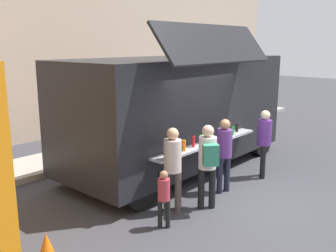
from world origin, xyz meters
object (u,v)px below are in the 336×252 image
customer_rear_waiting (173,162)px  customer_extra_browsing (264,138)px  customer_mid_with_backpack (208,159)px  child_near_queue (164,194)px  food_truck_main (178,109)px  traffic_cone_orange (47,250)px  customer_front_ordering (224,149)px  trash_bin (204,116)px

customer_rear_waiting → customer_extra_browsing: customer_rear_waiting is taller
customer_extra_browsing → customer_mid_with_backpack: bearing=64.4°
customer_extra_browsing → child_near_queue: (-3.54, -0.02, -0.36)m
customer_mid_with_backpack → customer_extra_browsing: bearing=-47.2°
food_truck_main → traffic_cone_orange: size_ratio=11.64×
traffic_cone_orange → customer_extra_browsing: (5.58, -0.39, 0.71)m
customer_front_ordering → customer_mid_with_backpack: bearing=118.3°
customer_front_ordering → customer_mid_with_backpack: 0.98m
food_truck_main → trash_bin: food_truck_main is taller
food_truck_main → child_near_queue: food_truck_main is taller
trash_bin → customer_mid_with_backpack: size_ratio=0.58×
child_near_queue → traffic_cone_orange: bearing=131.6°
customer_mid_with_backpack → food_truck_main: bearing=3.8°
food_truck_main → customer_rear_waiting: bearing=-142.8°
traffic_cone_orange → customer_extra_browsing: bearing=-4.0°
food_truck_main → child_near_queue: 3.50m
trash_bin → customer_rear_waiting: customer_rear_waiting is taller
trash_bin → customer_front_ordering: bearing=-138.7°
child_near_queue → customer_mid_with_backpack: bearing=-41.8°
food_truck_main → customer_front_ordering: food_truck_main is taller
customer_front_ordering → customer_rear_waiting: (-1.50, 0.15, 0.02)m
traffic_cone_orange → child_near_queue: size_ratio=0.52×
customer_mid_with_backpack → child_near_queue: (-1.14, 0.09, -0.40)m
food_truck_main → customer_mid_with_backpack: (-1.56, -2.12, -0.53)m
child_near_queue → customer_rear_waiting: bearing=-8.2°
customer_extra_browsing → child_near_queue: 3.56m
customer_front_ordering → customer_rear_waiting: bearing=96.8°
customer_mid_with_backpack → customer_extra_browsing: (2.40, 0.11, -0.05)m
customer_rear_waiting → child_near_queue: 0.77m
food_truck_main → customer_front_ordering: 2.04m
traffic_cone_orange → trash_bin: 9.71m
food_truck_main → customer_extra_browsing: bearing=-69.0°
customer_mid_with_backpack → trash_bin: bearing=-11.9°
food_truck_main → customer_mid_with_backpack: 2.68m
customer_mid_with_backpack → child_near_queue: 1.21m
customer_front_ordering → customer_rear_waiting: size_ratio=0.98×
customer_front_ordering → trash_bin: bearing=-36.1°
child_near_queue → food_truck_main: bearing=-0.3°
trash_bin → customer_front_ordering: 6.34m
customer_extra_browsing → customer_front_ordering: bearing=55.6°
customer_mid_with_backpack → customer_rear_waiting: 0.69m
traffic_cone_orange → customer_extra_browsing: size_ratio=0.33×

